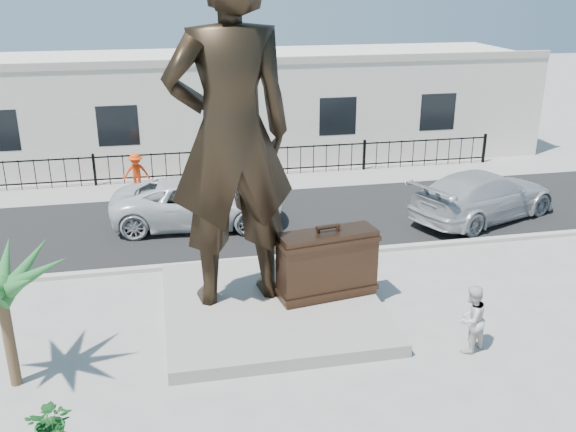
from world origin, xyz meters
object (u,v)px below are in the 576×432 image
Objects in this scene: car_white at (198,202)px; tourist at (471,319)px; statue at (230,136)px; suitcase at (327,264)px.

tourist is at bearing -143.46° from car_white.
tourist is (4.77, -3.04, -3.59)m from statue.
suitcase is (2.22, -0.43, -3.22)m from statue.
statue is at bearing -169.33° from car_white.
car_white is (-0.50, 5.82, -3.58)m from statue.
statue is 6.70m from tourist.
car_white is at bearing 104.32° from suitcase.
suitcase reaches higher than tourist.
statue is at bearing -59.55° from tourist.
car_white is (-5.27, 8.86, 0.00)m from tourist.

